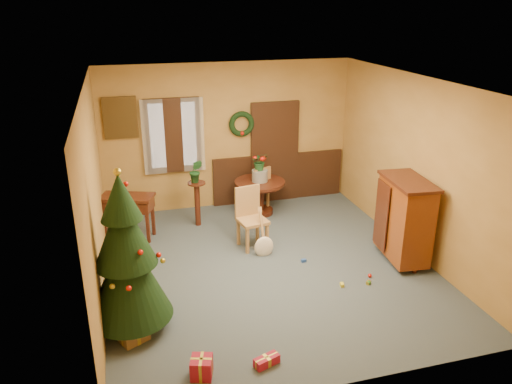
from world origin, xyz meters
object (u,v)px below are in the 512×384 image
object	(u,v)px
dining_table	(260,191)
chair_near	(250,215)
writing_desk	(128,206)
sideboard	(405,218)
christmas_tree	(126,257)

from	to	relation	value
dining_table	chair_near	bearing A→B (deg)	-112.47
writing_desk	sideboard	bearing A→B (deg)	-25.60
writing_desk	sideboard	xyz separation A→B (m)	(4.22, -2.02, 0.14)
chair_near	christmas_tree	size ratio (longest dim) A/B	0.48
dining_table	christmas_tree	distance (m)	4.13
dining_table	christmas_tree	size ratio (longest dim) A/B	0.45
dining_table	sideboard	size ratio (longest dim) A/B	0.71
christmas_tree	writing_desk	world-z (taller)	christmas_tree
chair_near	sideboard	distance (m)	2.52
chair_near	writing_desk	world-z (taller)	chair_near
dining_table	writing_desk	world-z (taller)	writing_desk
chair_near	sideboard	bearing A→B (deg)	-27.93
dining_table	sideboard	world-z (taller)	sideboard
chair_near	writing_desk	xyz separation A→B (m)	(-2.00, 0.84, 0.05)
christmas_tree	chair_near	bearing A→B (deg)	41.93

